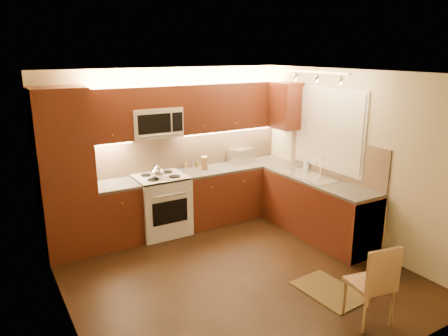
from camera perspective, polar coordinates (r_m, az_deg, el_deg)
floor at (r=5.58m, az=1.59°, el=-14.01°), size 4.00×4.00×0.01m
ceiling at (r=4.87m, az=1.81°, el=12.56°), size 4.00×4.00×0.01m
wall_back at (r=6.81m, az=-7.31°, el=2.62°), size 4.00×0.01×2.50m
wall_front at (r=3.66m, az=18.81°, el=-9.48°), size 4.00×0.01×2.50m
wall_left at (r=4.41m, az=-20.98°, el=-5.40°), size 0.01×4.00×2.50m
wall_right at (r=6.34m, az=17.17°, el=1.12°), size 0.01×4.00×2.50m
pantry at (r=6.10m, az=-20.49°, el=-0.71°), size 0.70×0.60×2.30m
base_cab_back_left at (r=6.46m, az=-14.12°, el=-6.06°), size 0.62×0.60×0.86m
counter_back_left at (r=6.31m, az=-14.38°, el=-2.25°), size 0.62×0.60×0.04m
base_cab_back_right at (r=7.23m, az=1.45°, el=-3.23°), size 1.92×0.60×0.86m
counter_back_right at (r=7.10m, az=1.48°, el=0.21°), size 1.92×0.60×0.04m
base_cab_right at (r=6.64m, az=12.32°, el=-5.32°), size 0.60×2.00×0.86m
counter_right at (r=6.50m, az=12.54°, el=-1.60°), size 0.60×2.00×0.04m
dishwasher at (r=6.19m, az=16.72°, el=-7.20°), size 0.58×0.60×0.84m
backsplash_back at (r=6.95m, az=-4.62°, el=2.54°), size 3.30×0.02×0.60m
backsplash_right at (r=6.62m, az=14.55°, el=1.43°), size 0.02×2.00×0.60m
upper_cab_back_left at (r=6.21m, az=-15.32°, el=6.85°), size 0.62×0.35×0.75m
upper_cab_back_right at (r=7.02m, az=0.99°, el=8.31°), size 1.92×0.35×0.75m
upper_cab_bridge at (r=6.40m, az=-9.44°, el=9.41°), size 0.76×0.35×0.31m
upper_cab_right_corner at (r=7.12m, az=8.26°, el=8.26°), size 0.35×0.50×0.75m
stove at (r=6.63m, az=-8.35°, el=-4.89°), size 0.76×0.65×0.92m
microwave at (r=6.43m, az=-9.24°, el=6.07°), size 0.76×0.38×0.44m
window_frame at (r=6.64m, az=13.84°, el=5.06°), size 0.03×1.44×1.24m
window_blinds at (r=6.62m, az=13.71°, el=5.04°), size 0.02×1.36×1.16m
sink at (r=6.58m, az=11.71°, el=-0.49°), size 0.52×0.86×0.15m
faucet at (r=6.68m, az=12.89°, el=0.35°), size 0.20×0.04×0.30m
track_light_bar at (r=6.13m, az=12.36°, el=12.44°), size 0.04×1.20×0.03m
kettle at (r=6.32m, az=-8.91°, el=-0.44°), size 0.24×0.24×0.23m
toaster_oven at (r=7.29m, az=2.29°, el=1.73°), size 0.44×0.36×0.24m
knife_block at (r=6.85m, az=-2.64°, el=0.69°), size 0.14×0.17×0.20m
spice_jar_a at (r=6.99m, az=-3.95°, el=0.47°), size 0.05×0.05×0.09m
spice_jar_b at (r=6.98m, az=-3.60°, el=0.53°), size 0.05×0.05×0.10m
spice_jar_c at (r=6.96m, az=-4.07°, el=0.40°), size 0.05×0.05×0.09m
spice_jar_d at (r=6.92m, az=-5.13°, el=0.35°), size 0.05×0.05×0.10m
soap_bottle at (r=7.00m, az=11.00°, el=0.58°), size 0.09×0.09×0.17m
rug at (r=5.38m, az=13.88°, el=-15.65°), size 0.60×0.85×0.01m
dining_chair at (r=4.78m, az=18.94°, el=-14.19°), size 0.46×0.46×0.89m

